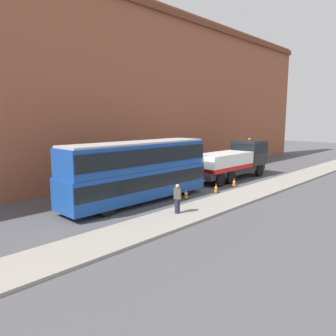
{
  "coord_description": "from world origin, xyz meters",
  "views": [
    {
      "loc": [
        -19.98,
        -15.83,
        5.58
      ],
      "look_at": [
        -3.24,
        0.07,
        2.0
      ],
      "focal_mm": 34.41,
      "sensor_mm": 36.0,
      "label": 1
    }
  ],
  "objects": [
    {
      "name": "building_facade",
      "position": [
        0.0,
        6.6,
        8.07
      ],
      "size": [
        60.0,
        1.5,
        16.0
      ],
      "color": "#935138",
      "rests_on": "ground_plane"
    },
    {
      "name": "pedestrian_onlooker",
      "position": [
        -6.57,
        -3.84,
        0.99
      ],
      "size": [
        0.43,
        0.48,
        1.71
      ],
      "rotation": [
        0.0,
        0.0,
        0.54
      ],
      "color": "#232333",
      "rests_on": "near_kerb"
    },
    {
      "name": "double_decker_bus",
      "position": [
        -6.12,
        0.07,
        2.23
      ],
      "size": [
        11.06,
        2.61,
        4.06
      ],
      "rotation": [
        0.0,
        0.0,
        -0.01
      ],
      "color": "#19479E",
      "rests_on": "ground_plane"
    },
    {
      "name": "traffic_cone_midway",
      "position": [
        -0.22,
        -2.09,
        0.34
      ],
      "size": [
        0.36,
        0.36,
        0.72
      ],
      "color": "orange",
      "rests_on": "ground_plane"
    },
    {
      "name": "traffic_cone_near_truck",
      "position": [
        2.67,
        -1.86,
        0.34
      ],
      "size": [
        0.36,
        0.36,
        0.72
      ],
      "color": "orange",
      "rests_on": "ground_plane"
    },
    {
      "name": "traffic_cone_near_bus",
      "position": [
        -3.21,
        -1.64,
        0.34
      ],
      "size": [
        0.36,
        0.36,
        0.72
      ],
      "color": "orange",
      "rests_on": "ground_plane"
    },
    {
      "name": "near_kerb",
      "position": [
        0.0,
        -4.2,
        0.07
      ],
      "size": [
        60.0,
        2.8,
        0.15
      ],
      "primitive_type": "cube",
      "color": "gray",
      "rests_on": "ground_plane"
    },
    {
      "name": "ground_plane",
      "position": [
        0.0,
        0.0,
        0.0
      ],
      "size": [
        120.0,
        120.0,
        0.0
      ],
      "primitive_type": "plane",
      "color": "#4C4C51"
    },
    {
      "name": "recovery_tow_truck",
      "position": [
        5.61,
        0.07,
        1.76
      ],
      "size": [
        10.15,
        2.69,
        3.67
      ],
      "rotation": [
        0.0,
        0.0,
        -0.01
      ],
      "color": "#2D2D2D",
      "rests_on": "ground_plane"
    }
  ]
}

